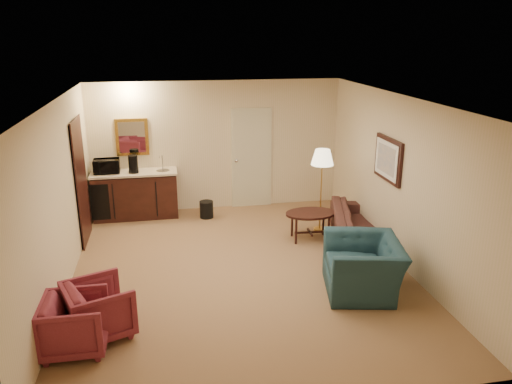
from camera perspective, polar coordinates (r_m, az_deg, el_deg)
ground at (r=7.73m, az=-1.78°, el=-9.02°), size 6.00×6.00×0.00m
room_walls at (r=7.85m, az=-3.47°, el=4.73°), size 5.02×6.01×2.61m
wetbar_cabinet at (r=10.03m, az=-13.59°, el=-0.28°), size 1.64×0.58×0.92m
sofa at (r=8.79m, az=11.42°, el=-3.19°), size 1.10×2.09×0.79m
teal_armchair at (r=7.14m, az=12.21°, el=-7.38°), size 0.96×1.27×1.00m
rose_chair_near at (r=6.37m, az=-17.55°, el=-12.40°), size 0.90×0.92×0.75m
rose_chair_far at (r=6.19m, az=-20.01°, el=-13.73°), size 0.66×0.71×0.72m
coffee_table at (r=8.81m, az=6.20°, el=-3.86°), size 0.91×0.64×0.51m
floor_lamp at (r=9.08m, az=7.45°, el=0.20°), size 0.52×0.52×1.53m
waste_bin at (r=9.85m, az=-5.68°, el=-2.00°), size 0.29×0.29×0.33m
microwave at (r=9.92m, az=-16.73°, el=3.01°), size 0.49×0.28×0.33m
coffee_maker at (r=9.81m, az=-13.85°, el=3.11°), size 0.20×0.20×0.33m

